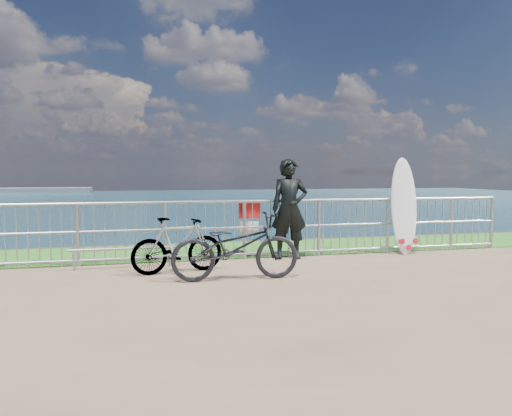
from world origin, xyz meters
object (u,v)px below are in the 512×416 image
object	(u,v)px
bicycle_far	(178,245)
surfer	(289,209)
surfboard	(404,209)
bicycle_near	(235,247)

from	to	relation	value
bicycle_far	surfer	bearing A→B (deg)	-79.57
surfboard	bicycle_near	size ratio (longest dim) A/B	1.00
surfer	bicycle_far	xyz separation A→B (m)	(-2.20, -0.87, -0.49)
surfer	surfboard	xyz separation A→B (m)	(2.43, -0.01, -0.05)
bicycle_far	surfboard	bearing A→B (deg)	-90.66
surfboard	bicycle_far	bearing A→B (deg)	-169.50
surfer	bicycle_near	distance (m)	2.19
bicycle_near	surfer	bearing A→B (deg)	-39.25
surfboard	bicycle_far	distance (m)	4.74
surfer	surfboard	world-z (taller)	surfboard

